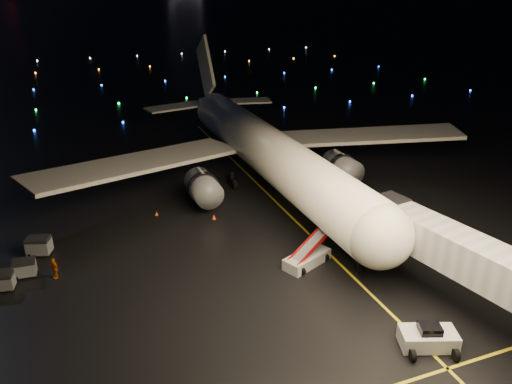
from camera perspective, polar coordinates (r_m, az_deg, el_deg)
ground at (r=330.80m, az=-20.28°, el=17.51°), size 2000.00×2000.00×0.00m
lane_centre at (r=55.13m, az=4.07°, el=-2.86°), size 0.25×80.00×0.02m
airliner at (r=63.07m, az=0.16°, el=8.34°), size 57.29×54.48×16.09m
pushback_tug at (r=38.53m, az=19.11°, el=-15.27°), size 4.38×3.27×1.87m
belt_loader at (r=45.65m, az=5.89°, el=-6.40°), size 7.13×4.54×3.37m
crew_c at (r=47.23m, az=-22.06°, el=-8.07°), size 0.96×1.22×1.93m
safety_cone_0 at (r=54.68m, az=-4.84°, el=-2.83°), size 0.49×0.49×0.50m
safety_cone_1 at (r=62.28m, az=-5.95°, el=0.44°), size 0.55×0.55×0.49m
safety_cone_2 at (r=56.48m, az=-11.32°, el=-2.37°), size 0.52×0.52×0.47m
taxiway_lights at (r=138.19m, az=-17.17°, el=12.08°), size 164.00×92.00×0.36m
baggage_cart_0 at (r=51.65m, az=-23.55°, el=-5.67°), size 2.46×2.08×1.78m
baggage_cart_1 at (r=47.73m, az=-27.18°, el=-8.95°), size 2.00×1.55×1.55m
baggage_cart_2 at (r=48.60m, az=-24.91°, el=-7.90°), size 1.92×1.38×1.58m
baggage_cart_3 at (r=47.46m, az=-26.98°, el=-9.12°), size 1.96×1.51×1.52m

